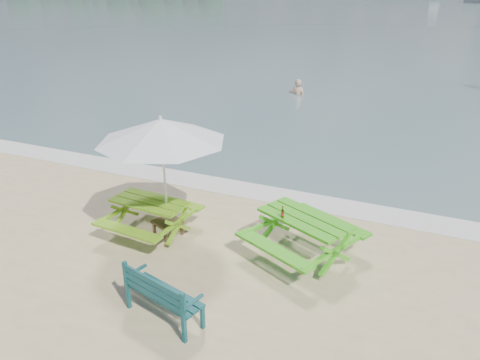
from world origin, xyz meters
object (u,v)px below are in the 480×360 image
at_px(park_bench, 164,304).
at_px(patio_umbrella, 161,130).
at_px(swimmer, 297,99).
at_px(picnic_table_left, 151,218).
at_px(side_table, 168,227).
at_px(beer_bottle, 282,214).
at_px(picnic_table_right, 303,238).

xyz_separation_m(park_bench, patio_umbrella, (-1.31, 2.22, 1.99)).
bearing_deg(patio_umbrella, swimmer, 95.73).
bearing_deg(picnic_table_left, patio_umbrella, 13.16).
xyz_separation_m(picnic_table_left, side_table, (0.35, 0.08, -0.19)).
height_order(park_bench, patio_umbrella, patio_umbrella).
bearing_deg(beer_bottle, swimmer, 105.76).
xyz_separation_m(picnic_table_left, park_bench, (1.66, -2.14, -0.10)).
bearing_deg(picnic_table_left, side_table, 13.16).
distance_m(picnic_table_right, side_table, 2.80).
height_order(side_table, patio_umbrella, patio_umbrella).
bearing_deg(park_bench, picnic_table_left, 127.81).
bearing_deg(side_table, picnic_table_left, -166.84).
bearing_deg(park_bench, picnic_table_right, 60.32).
distance_m(park_bench, swimmer, 15.86).
height_order(picnic_table_right, park_bench, park_bench).
relative_size(picnic_table_right, patio_umbrella, 0.76).
xyz_separation_m(patio_umbrella, beer_bottle, (2.39, 0.18, -1.35)).
relative_size(park_bench, swimmer, 0.78).
distance_m(park_bench, beer_bottle, 2.71).
relative_size(picnic_table_left, picnic_table_right, 0.75).
height_order(picnic_table_left, swimmer, picnic_table_left).
xyz_separation_m(side_table, patio_umbrella, (0.00, 0.00, 2.08)).
distance_m(picnic_table_left, swimmer, 13.54).
distance_m(side_table, beer_bottle, 2.50).
bearing_deg(park_bench, beer_bottle, 65.90).
relative_size(park_bench, patio_umbrella, 0.43).
relative_size(picnic_table_left, park_bench, 1.31).
relative_size(picnic_table_left, swimmer, 1.02).
bearing_deg(side_table, park_bench, -59.44).
distance_m(patio_umbrella, swimmer, 13.70).
bearing_deg(beer_bottle, patio_umbrella, -175.59).
distance_m(patio_umbrella, beer_bottle, 2.75).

